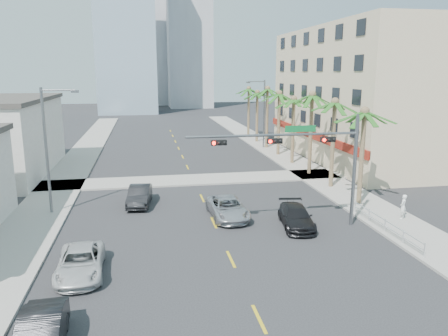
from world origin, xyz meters
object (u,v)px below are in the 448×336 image
at_px(traffic_signal_mast, 309,152).
at_px(pedestrian, 403,207).
at_px(car_parked_far, 80,263).
at_px(car_lane_right, 296,217).
at_px(car_lane_center, 228,208).
at_px(car_lane_left, 139,196).
at_px(car_parked_mid, 40,335).

distance_m(traffic_signal_mast, pedestrian, 8.14).
relative_size(car_parked_far, car_lane_right, 1.02).
bearing_deg(pedestrian, car_lane_right, -45.23).
xyz_separation_m(car_lane_center, pedestrian, (11.71, -2.78, 0.29)).
relative_size(car_lane_left, car_lane_right, 0.96).
height_order(car_parked_mid, car_parked_far, car_parked_mid).
relative_size(car_lane_left, car_lane_center, 0.87).
height_order(traffic_signal_mast, car_parked_mid, traffic_signal_mast).
relative_size(car_parked_mid, car_lane_right, 0.94).
xyz_separation_m(car_parked_far, car_lane_right, (13.03, 4.78, 0.01)).
distance_m(car_parked_mid, car_parked_far, 6.30).
bearing_deg(car_lane_right, traffic_signal_mast, -22.76).
bearing_deg(car_lane_right, pedestrian, 6.77).
distance_m(car_lane_left, car_lane_center, 7.39).
height_order(car_lane_center, car_lane_right, car_lane_center).
bearing_deg(car_lane_center, traffic_signal_mast, -34.65).
xyz_separation_m(traffic_signal_mast, car_parked_far, (-13.58, -4.45, -4.39)).
distance_m(car_lane_center, pedestrian, 12.04).
bearing_deg(car_parked_mid, pedestrian, 24.48).
xyz_separation_m(traffic_signal_mast, car_parked_mid, (-14.14, -10.73, -4.33)).
relative_size(car_parked_far, pedestrian, 2.82).
distance_m(traffic_signal_mast, car_lane_left, 13.60).
relative_size(car_lane_left, pedestrian, 2.64).
height_order(traffic_signal_mast, car_lane_right, traffic_signal_mast).
height_order(traffic_signal_mast, pedestrian, traffic_signal_mast).
relative_size(car_lane_right, pedestrian, 2.76).
bearing_deg(pedestrian, car_lane_left, -65.40).
relative_size(car_parked_far, car_lane_left, 1.07).
distance_m(traffic_signal_mast, car_parked_far, 14.96).
xyz_separation_m(traffic_signal_mast, car_lane_right, (-0.55, 0.33, -4.38)).
bearing_deg(pedestrian, traffic_signal_mast, -42.67).
bearing_deg(car_parked_far, car_parked_mid, -97.11).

